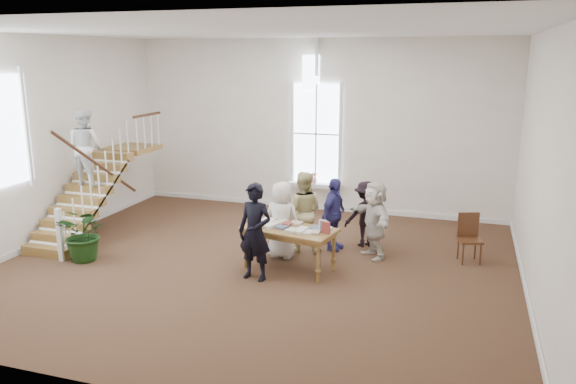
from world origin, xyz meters
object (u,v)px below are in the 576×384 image
(person_yellow, at_px, (303,212))
(woman_cluster_a, at_px, (334,214))
(side_chair, at_px, (469,235))
(woman_cluster_c, at_px, (374,219))
(police_officer, at_px, (255,232))
(woman_cluster_b, at_px, (365,214))
(library_table, at_px, (289,232))
(elderly_woman, at_px, (282,220))
(floor_plant, at_px, (85,234))

(person_yellow, height_order, woman_cluster_a, person_yellow)
(side_chair, bearing_deg, woman_cluster_c, 174.13)
(police_officer, bearing_deg, woman_cluster_b, 66.68)
(woman_cluster_b, bearing_deg, woman_cluster_a, 1.94)
(library_table, height_order, woman_cluster_a, woman_cluster_a)
(woman_cluster_a, xyz_separation_m, woman_cluster_c, (0.90, -0.20, 0.03))
(person_yellow, bearing_deg, woman_cluster_b, -156.69)
(elderly_woman, height_order, floor_plant, elderly_woman)
(elderly_woman, distance_m, person_yellow, 0.59)
(woman_cluster_b, bearing_deg, side_chair, 137.59)
(woman_cluster_a, height_order, woman_cluster_c, woman_cluster_c)
(police_officer, height_order, side_chair, police_officer)
(person_yellow, bearing_deg, side_chair, 179.57)
(floor_plant, bearing_deg, police_officer, 2.47)
(person_yellow, height_order, floor_plant, person_yellow)
(side_chair, bearing_deg, woman_cluster_b, 155.51)
(police_officer, height_order, floor_plant, police_officer)
(police_officer, relative_size, woman_cluster_c, 1.13)
(woman_cluster_b, xyz_separation_m, floor_plant, (-5.22, -2.63, -0.16))
(police_officer, distance_m, woman_cluster_c, 2.64)
(woman_cluster_a, distance_m, woman_cluster_c, 0.92)
(woman_cluster_b, relative_size, woman_cluster_c, 0.89)
(library_table, bearing_deg, woman_cluster_a, 78.80)
(police_officer, bearing_deg, floor_plant, -168.01)
(library_table, bearing_deg, side_chair, 35.58)
(person_yellow, xyz_separation_m, woman_cluster_c, (1.50, 0.08, -0.05))
(library_table, distance_m, side_chair, 3.66)
(person_yellow, bearing_deg, woman_cluster_c, 175.04)
(woman_cluster_c, relative_size, floor_plant, 1.43)
(police_officer, distance_m, elderly_woman, 1.26)
(woman_cluster_b, height_order, side_chair, woman_cluster_b)
(woman_cluster_c, height_order, floor_plant, woman_cluster_c)
(person_yellow, relative_size, woman_cluster_b, 1.20)
(woman_cluster_a, distance_m, floor_plant, 5.11)
(person_yellow, bearing_deg, elderly_woman, 51.06)
(floor_plant, height_order, side_chair, floor_plant)
(side_chair, bearing_deg, elderly_woman, 177.47)
(library_table, relative_size, police_officer, 1.05)
(floor_plant, distance_m, side_chair, 7.74)
(woman_cluster_a, bearing_deg, police_officer, 167.72)
(woman_cluster_a, distance_m, side_chair, 2.77)
(library_table, height_order, floor_plant, floor_plant)
(library_table, height_order, woman_cluster_c, woman_cluster_c)
(side_chair, bearing_deg, floor_plant, -179.33)
(woman_cluster_b, bearing_deg, floor_plant, -8.12)
(woman_cluster_b, bearing_deg, elderly_woman, 4.40)
(woman_cluster_a, relative_size, woman_cluster_c, 0.97)
(police_officer, xyz_separation_m, woman_cluster_a, (1.00, 2.03, -0.13))
(elderly_woman, relative_size, woman_cluster_b, 1.11)
(elderly_woman, relative_size, woman_cluster_c, 0.99)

